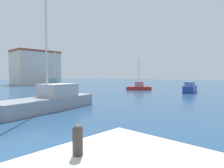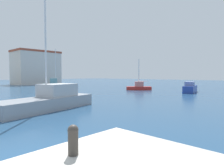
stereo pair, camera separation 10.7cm
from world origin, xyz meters
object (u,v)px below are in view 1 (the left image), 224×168
(sailboat_grey_mid_harbor, at_px, (50,100))
(sailboat_red_far_right, at_px, (139,87))
(mooring_bollard, at_px, (78,139))
(sailboat_teal_distant_east, at_px, (55,85))
(motorboat_blue_behind_lamppost, at_px, (190,88))

(sailboat_grey_mid_harbor, xyz_separation_m, sailboat_red_far_right, (19.21, 5.83, -0.18))
(sailboat_red_far_right, bearing_deg, sailboat_grey_mid_harbor, -163.12)
(mooring_bollard, relative_size, sailboat_teal_distant_east, 0.08)
(mooring_bollard, bearing_deg, sailboat_red_far_right, 32.83)
(mooring_bollard, distance_m, sailboat_red_far_right, 28.61)
(sailboat_red_far_right, xyz_separation_m, sailboat_teal_distant_east, (-6.47, 14.81, 0.12))
(sailboat_teal_distant_east, bearing_deg, sailboat_grey_mid_harbor, -121.69)
(sailboat_red_far_right, bearing_deg, motorboat_blue_behind_lamppost, -81.27)
(motorboat_blue_behind_lamppost, bearing_deg, mooring_bollard, -163.24)
(mooring_bollard, height_order, sailboat_teal_distant_east, sailboat_teal_distant_east)
(mooring_bollard, bearing_deg, sailboat_grey_mid_harbor, 63.50)
(mooring_bollard, distance_m, sailboat_teal_distant_east, 35.04)
(sailboat_teal_distant_east, distance_m, motorboat_blue_behind_lamppost, 23.97)
(mooring_bollard, relative_size, sailboat_grey_mid_harbor, 0.05)
(mooring_bollard, xyz_separation_m, motorboat_blue_behind_lamppost, (25.25, 7.61, -0.60))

